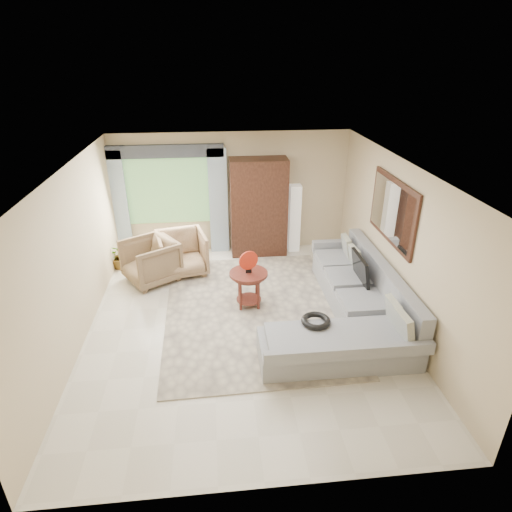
{
  "coord_description": "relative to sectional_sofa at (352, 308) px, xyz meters",
  "views": [
    {
      "loc": [
        -0.4,
        -5.91,
        4.09
      ],
      "look_at": [
        0.25,
        0.35,
        1.05
      ],
      "focal_mm": 30.0,
      "sensor_mm": 36.0,
      "label": 1
    }
  ],
  "objects": [
    {
      "name": "tv_screen",
      "position": [
        0.27,
        0.54,
        0.44
      ],
      "size": [
        0.14,
        0.74,
        0.48
      ],
      "primitive_type": "cube",
      "rotation": [
        0.0,
        -0.17,
        0.0
      ],
      "color": "black",
      "rests_on": "sectional_sofa"
    },
    {
      "name": "valance",
      "position": [
        -3.13,
        3.08,
        1.97
      ],
      "size": [
        2.4,
        0.12,
        0.26
      ],
      "primitive_type": "cube",
      "color": "#1E232D",
      "rests_on": "wall_back"
    },
    {
      "name": "curtain_left",
      "position": [
        -4.18,
        3.06,
        0.87
      ],
      "size": [
        0.4,
        0.08,
        2.3
      ],
      "primitive_type": "cube",
      "color": "#9EB7CC",
      "rests_on": "ground"
    },
    {
      "name": "wall_mirror",
      "position": [
        0.68,
        0.53,
        1.47
      ],
      "size": [
        0.05,
        1.7,
        1.05
      ],
      "color": "black",
      "rests_on": "wall_right"
    },
    {
      "name": "armoire",
      "position": [
        -1.23,
        2.9,
        0.77
      ],
      "size": [
        1.2,
        0.55,
        2.1
      ],
      "primitive_type": "cube",
      "color": "black",
      "rests_on": "ground"
    },
    {
      "name": "ground",
      "position": [
        -1.78,
        0.18,
        -0.28
      ],
      "size": [
        6.0,
        6.0,
        0.0
      ],
      "primitive_type": "plane",
      "color": "silver",
      "rests_on": "ground"
    },
    {
      "name": "armchair_left",
      "position": [
        -3.44,
        1.8,
        0.14
      ],
      "size": [
        1.28,
        1.27,
        0.85
      ],
      "primitive_type": "imported",
      "rotation": [
        0.0,
        0.0,
        -1.0
      ],
      "color": "brown",
      "rests_on": "ground"
    },
    {
      "name": "window",
      "position": [
        -3.13,
        3.15,
        1.12
      ],
      "size": [
        1.8,
        0.04,
        1.4
      ],
      "primitive_type": "cube",
      "color": "#669E59",
      "rests_on": "wall_back"
    },
    {
      "name": "potted_plant",
      "position": [
        -4.17,
        2.43,
        -0.01
      ],
      "size": [
        0.59,
        0.54,
        0.54
      ],
      "primitive_type": "imported",
      "rotation": [
        0.0,
        0.0,
        -0.31
      ],
      "color": "#999999",
      "rests_on": "ground"
    },
    {
      "name": "coffee_table",
      "position": [
        -1.64,
        0.7,
        0.06
      ],
      "size": [
        0.66,
        0.66,
        0.66
      ],
      "rotation": [
        0.0,
        0.0,
        0.31
      ],
      "color": "#441912",
      "rests_on": "ground"
    },
    {
      "name": "red_disc",
      "position": [
        -1.64,
        0.7,
        0.61
      ],
      "size": [
        0.33,
        0.12,
        0.34
      ],
      "primitive_type": "cylinder",
      "rotation": [
        1.57,
        0.0,
        0.3
      ],
      "color": "red",
      "rests_on": "coffee_table"
    },
    {
      "name": "garden_hose",
      "position": [
        -0.78,
        -0.68,
        0.26
      ],
      "size": [
        0.43,
        0.43,
        0.09
      ],
      "primitive_type": "torus",
      "color": "black",
      "rests_on": "sectional_sofa"
    },
    {
      "name": "area_rug",
      "position": [
        -1.57,
        0.54,
        -0.27
      ],
      "size": [
        3.09,
        4.07,
        0.02
      ],
      "primitive_type": "cube",
      "rotation": [
        0.0,
        0.0,
        0.02
      ],
      "color": "#BAAE93",
      "rests_on": "ground"
    },
    {
      "name": "armchair_right",
      "position": [
        -2.86,
        2.08,
        0.15
      ],
      "size": [
        1.1,
        1.12,
        0.86
      ],
      "primitive_type": "imported",
      "rotation": [
        0.0,
        0.0,
        0.22
      ],
      "color": "#A07857",
      "rests_on": "ground"
    },
    {
      "name": "curtain_right",
      "position": [
        -2.08,
        3.06,
        0.87
      ],
      "size": [
        0.4,
        0.08,
        2.3
      ],
      "primitive_type": "cube",
      "color": "#9EB7CC",
      "rests_on": "ground"
    },
    {
      "name": "floor_lamp",
      "position": [
        -0.43,
        2.96,
        0.47
      ],
      "size": [
        0.24,
        0.24,
        1.5
      ],
      "primitive_type": "cube",
      "color": "silver",
      "rests_on": "ground"
    },
    {
      "name": "sectional_sofa",
      "position": [
        0.0,
        0.0,
        0.0
      ],
      "size": [
        2.3,
        3.46,
        0.9
      ],
      "color": "gray",
      "rests_on": "ground"
    }
  ]
}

